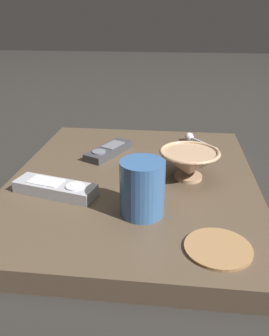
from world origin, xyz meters
The scene contains 8 objects.
ground_plane centered at (0.00, 0.00, 0.00)m, with size 6.00×6.00×0.00m, color black.
table centered at (0.00, 0.00, 0.02)m, with size 0.67×0.54×0.04m.
cereal_bowl centered at (0.01, -0.12, 0.08)m, with size 0.13×0.13×0.07m.
coffee_mug centered at (-0.15, -0.03, 0.09)m, with size 0.08×0.08×0.10m.
teaspoon centered at (0.24, -0.14, 0.06)m, with size 0.10×0.09×0.03m.
tv_remote_near centered at (0.13, 0.08, 0.05)m, with size 0.16×0.11×0.02m.
tv_remote_far centered at (-0.10, 0.15, 0.05)m, with size 0.09×0.18×0.03m.
drink_coaster centered at (-0.25, -0.16, 0.04)m, with size 0.11×0.11×0.01m.
Camera 1 is at (-0.70, -0.08, 0.38)m, focal length 37.28 mm.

